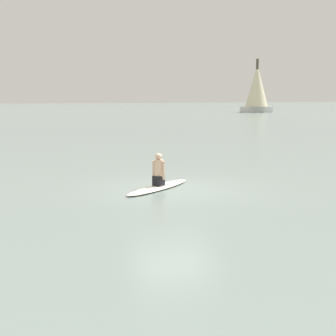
{
  "coord_description": "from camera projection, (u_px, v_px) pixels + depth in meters",
  "views": [
    {
      "loc": [
        6.23,
        13.59,
        2.78
      ],
      "look_at": [
        0.01,
        -0.36,
        0.6
      ],
      "focal_mm": 53.45,
      "sensor_mm": 36.0,
      "label": 1
    }
  ],
  "objects": [
    {
      "name": "sailboat_far_left",
      "position": [
        257.0,
        87.0,
        89.72
      ],
      "size": [
        5.89,
        4.31,
        9.5
      ],
      "rotation": [
        0.0,
        0.0,
        3.08
      ],
      "color": "silver",
      "rests_on": "ground"
    },
    {
      "name": "person_paddler",
      "position": [
        159.0,
        171.0,
        15.23
      ],
      "size": [
        0.42,
        0.41,
        1.0
      ],
      "rotation": [
        0.0,
        0.0,
        -2.53
      ],
      "color": "black",
      "rests_on": "surfboard"
    },
    {
      "name": "surfboard",
      "position": [
        159.0,
        187.0,
        15.3
      ],
      "size": [
        3.03,
        2.41,
        0.09
      ],
      "primitive_type": "ellipsoid",
      "rotation": [
        0.0,
        0.0,
        -2.53
      ],
      "color": "silver",
      "rests_on": "ground"
    },
    {
      "name": "ground_plane",
      "position": [
        173.0,
        189.0,
        15.2
      ],
      "size": [
        400.0,
        400.0,
        0.0
      ],
      "primitive_type": "plane",
      "color": "slate"
    }
  ]
}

